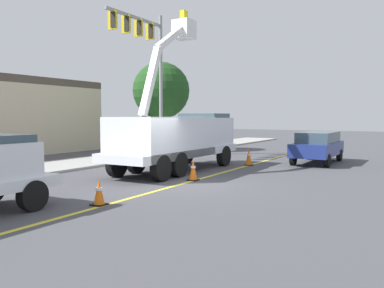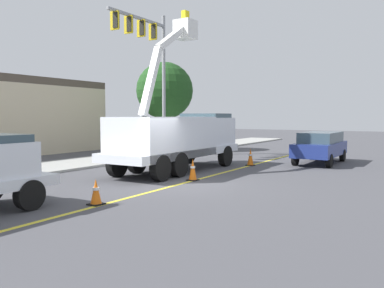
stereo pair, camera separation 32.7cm
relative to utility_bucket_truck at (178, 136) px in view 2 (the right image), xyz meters
name	(u,v)px [view 2 (the right image)]	position (x,y,z in m)	size (l,w,h in m)	color
ground	(179,184)	(-3.13, -2.22, -1.63)	(120.00, 120.00, 0.00)	#47474C
sidewalk_far_side	(39,168)	(-3.31, 5.79, -1.57)	(60.00, 3.60, 0.12)	#9E9E99
lane_centre_stripe	(179,184)	(-3.13, -2.22, -1.62)	(50.00, 0.16, 0.01)	yellow
utility_bucket_truck	(178,136)	(0.00, 0.00, 0.00)	(8.25, 2.74, 7.67)	white
passing_minivan	(320,145)	(6.53, -4.85, -0.65)	(4.84, 2.04, 1.69)	navy
traffic_cone_mid_front	(96,192)	(-7.31, -2.16, -1.25)	(0.40, 0.40, 0.76)	black
traffic_cone_mid_rear	(193,170)	(-2.10, -2.15, -1.20)	(0.40, 0.40, 0.86)	black
traffic_cone_trailing	(250,157)	(3.59, -2.07, -1.19)	(0.40, 0.40, 0.89)	black
traffic_signal_mast	(148,52)	(3.97, 4.93, 4.85)	(5.26, 0.64, 8.96)	gray
street_tree_right	(165,91)	(8.52, 7.07, 2.79)	(4.18, 4.18, 6.52)	brown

